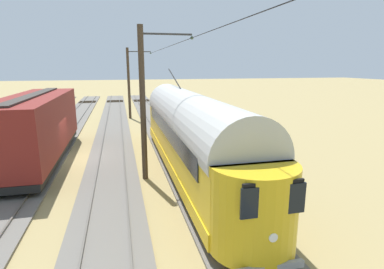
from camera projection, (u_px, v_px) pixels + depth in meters
ground_plane at (77, 159)px, 18.85m from camera, size 220.00×220.00×0.00m
track_streetcar_siding at (176, 150)px, 20.57m from camera, size 2.80×80.00×0.18m
track_adjacent_siding at (112, 154)px, 19.61m from camera, size 2.80×80.00×0.18m
track_third_siding at (42, 159)px, 18.66m from camera, size 2.80×80.00×0.18m
vintage_streetcar at (190, 131)px, 16.05m from camera, size 2.65×18.29×5.27m
coach_adjacent at (37, 126)px, 17.89m from camera, size 2.96×11.91×3.85m
catenary_pole_foreground at (129, 82)px, 32.56m from camera, size 2.67×0.28×7.49m
catenary_pole_mid_near at (144, 102)px, 14.73m from camera, size 2.67×0.28×7.49m
overhead_wire_run at (287, 2)px, 6.36m from camera, size 2.47×60.40×0.18m
track_end_bumper at (32, 117)px, 31.96m from camera, size 1.80×0.60×0.80m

